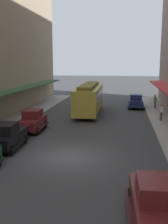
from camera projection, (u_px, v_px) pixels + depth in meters
name	position (u px, v px, depth m)	size (l,w,h in m)	color
ground_plane	(70.00, 157.00, 17.14)	(200.00, 200.00, 0.00)	#38383A
parked_car_1	(7.00, 135.00, 18.64)	(2.27, 4.30, 1.84)	black
parked_car_2	(32.00, 120.00, 23.42)	(2.24, 4.29, 1.84)	#591919
parked_car_3	(156.00, 200.00, 9.91)	(2.30, 4.32, 1.84)	#591919
parked_car_4	(136.00, 101.00, 34.83)	(2.14, 4.26, 1.84)	#19234C
streetcar	(89.00, 97.00, 31.05)	(2.62, 9.63, 3.46)	gold
pedestrian_2	(155.00, 101.00, 34.04)	(0.36, 0.28, 1.67)	#4C4238
pedestrian_3	(161.00, 112.00, 26.80)	(0.36, 0.24, 1.64)	#4C4238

